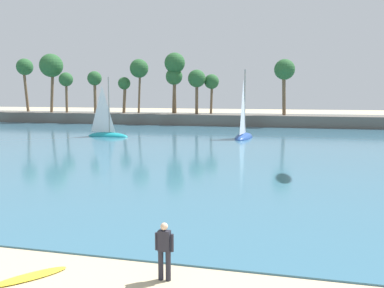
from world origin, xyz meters
TOP-DOWN VIEW (x-y plane):
  - sea at (0.00, 54.27)m, footprint 220.00×94.54m
  - palm_headland at (-5.16, 61.56)m, footprint 102.55×6.00m
  - person_at_waterline at (0.75, 5.97)m, footprint 0.55×0.21m
  - surfboard at (-3.01, 5.18)m, footprint 1.71×1.97m
  - sailboat_near_shore at (-1.42, 42.52)m, footprint 2.11×5.91m
  - sailboat_mid_bay at (-17.53, 40.48)m, footprint 5.32×1.93m

SIDE VIEW (x-z plane):
  - sea at x=0.00m, z-range 0.00..0.06m
  - surfboard at x=-3.01m, z-range 0.00..0.08m
  - sailboat_mid_bay at x=-17.53m, z-range -3.04..4.53m
  - sailboat_near_shore at x=-1.42m, z-range -3.39..5.03m
  - person_at_waterline at x=0.75m, z-range 0.06..1.73m
  - palm_headland at x=-5.16m, z-range -3.40..8.72m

